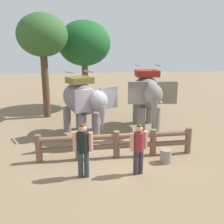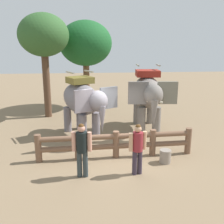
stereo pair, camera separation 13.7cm
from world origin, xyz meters
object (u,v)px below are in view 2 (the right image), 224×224
(tourist_man_in_blue, at_px, (82,147))
(tree_far_left, at_px, (86,44))
(elephant_near_left, at_px, (83,101))
(tourist_woman_in_black, at_px, (138,146))
(log_fence, at_px, (116,143))
(elephant_center, at_px, (148,94))
(feed_bucket, at_px, (165,156))
(tree_back_center, at_px, (44,37))

(tourist_man_in_blue, height_order, tree_far_left, tree_far_left)
(elephant_near_left, height_order, tourist_woman_in_black, elephant_near_left)
(log_fence, relative_size, elephant_near_left, 1.69)
(tourist_woman_in_black, height_order, tourist_man_in_blue, tourist_man_in_blue)
(elephant_near_left, xyz_separation_m, elephant_center, (3.19, 0.66, 0.13))
(log_fence, bearing_deg, elephant_center, 58.81)
(elephant_near_left, height_order, tree_far_left, tree_far_left)
(elephant_center, relative_size, tourist_man_in_blue, 2.10)
(feed_bucket, bearing_deg, elephant_center, 87.20)
(log_fence, height_order, tourist_man_in_blue, tourist_man_in_blue)
(tourist_man_in_blue, bearing_deg, tree_back_center, 105.59)
(tourist_woman_in_black, xyz_separation_m, tree_back_center, (-3.94, 7.61, 3.62))
(feed_bucket, bearing_deg, tourist_man_in_blue, -166.08)
(elephant_near_left, bearing_deg, feed_bucket, -46.73)
(feed_bucket, bearing_deg, elephant_near_left, 133.27)
(elephant_near_left, height_order, elephant_center, elephant_center)
(elephant_center, bearing_deg, log_fence, -121.19)
(log_fence, bearing_deg, tourist_man_in_blue, -132.12)
(tree_back_center, distance_m, feed_bucket, 9.62)
(tree_far_left, distance_m, feed_bucket, 10.38)
(elephant_center, bearing_deg, elephant_near_left, -168.28)
(log_fence, bearing_deg, tree_back_center, 118.60)
(elephant_near_left, xyz_separation_m, tourist_man_in_blue, (-0.01, -3.94, -0.66))
(log_fence, xyz_separation_m, elephant_near_left, (-1.25, 2.54, 1.11))
(tree_back_center, bearing_deg, elephant_near_left, -59.84)
(elephant_near_left, distance_m, elephant_center, 3.26)
(tourist_woman_in_black, relative_size, feed_bucket, 3.52)
(tree_far_left, bearing_deg, tree_back_center, -135.26)
(elephant_center, distance_m, tree_back_center, 6.72)
(elephant_center, distance_m, tourist_man_in_blue, 5.66)
(log_fence, relative_size, feed_bucket, 12.13)
(tourist_man_in_blue, xyz_separation_m, tree_back_center, (-2.12, 7.60, 3.58))
(elephant_near_left, bearing_deg, tourist_woman_in_black, -65.41)
(tourist_woman_in_black, distance_m, tree_back_center, 9.30)
(elephant_center, xyz_separation_m, tree_far_left, (-2.99, 5.31, 2.40))
(tourist_man_in_blue, xyz_separation_m, tree_far_left, (0.21, 9.91, 3.18))
(tree_back_center, bearing_deg, tourist_woman_in_black, -62.66)
(elephant_near_left, distance_m, tourist_man_in_blue, 3.99)
(tourist_woman_in_black, relative_size, tree_far_left, 0.30)
(tourist_woman_in_black, xyz_separation_m, feed_bucket, (1.20, 0.75, -0.76))
(log_fence, xyz_separation_m, tree_back_center, (-3.38, 6.21, 4.03))
(tourist_man_in_blue, bearing_deg, tree_far_left, 88.81)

